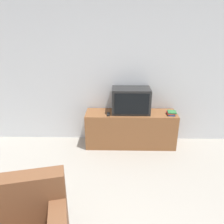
% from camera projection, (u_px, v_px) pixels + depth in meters
% --- Properties ---
extents(wall_back, '(9.00, 0.06, 2.60)m').
position_uv_depth(wall_back, '(102.00, 72.00, 3.86)').
color(wall_back, silver).
rests_on(wall_back, ground_plane).
extents(tv_stand, '(1.60, 0.45, 0.63)m').
position_uv_depth(tv_stand, '(131.00, 129.00, 3.95)').
color(tv_stand, brown).
rests_on(tv_stand, ground_plane).
extents(television, '(0.65, 0.40, 0.44)m').
position_uv_depth(television, '(131.00, 100.00, 3.79)').
color(television, black).
rests_on(television, tv_stand).
extents(book_stack, '(0.16, 0.19, 0.06)m').
position_uv_depth(book_stack, '(171.00, 113.00, 3.75)').
color(book_stack, '#23478E').
rests_on(book_stack, tv_stand).
extents(remote_on_stand, '(0.05, 0.15, 0.02)m').
position_uv_depth(remote_on_stand, '(108.00, 114.00, 3.74)').
color(remote_on_stand, black).
rests_on(remote_on_stand, tv_stand).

